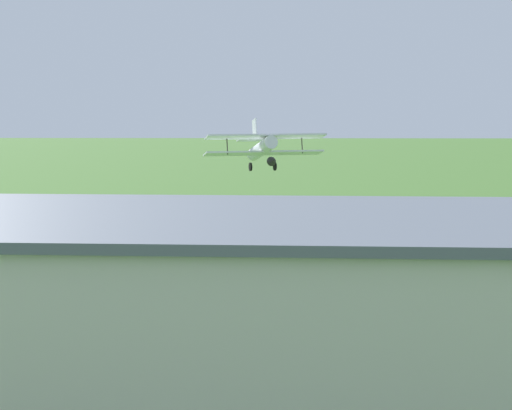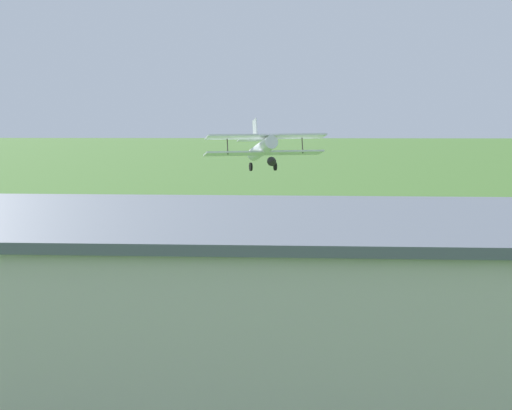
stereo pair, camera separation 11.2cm
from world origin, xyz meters
name	(u,v)px [view 1 (the left image)]	position (x,y,z in m)	size (l,w,h in m)	color
ground_plane	(191,236)	(0.00, 0.00, 0.00)	(400.00, 400.00, 0.00)	#3D6628
hangar	(235,312)	(-5.66, 39.66, 3.60)	(29.35, 13.85, 7.18)	beige
biplane	(263,147)	(-6.21, 6.96, 7.88)	(9.24, 6.57, 3.93)	silver
person_beside_truck	(469,306)	(-17.12, 27.13, 0.75)	(0.53, 0.53, 1.52)	#72338C
person_by_parked_cars	(507,304)	(-19.24, 26.67, 0.79)	(0.43, 0.43, 1.60)	#3F3F47
person_walking_on_apron	(480,300)	(-18.01, 25.95, 0.83)	(0.50, 0.50, 1.67)	beige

